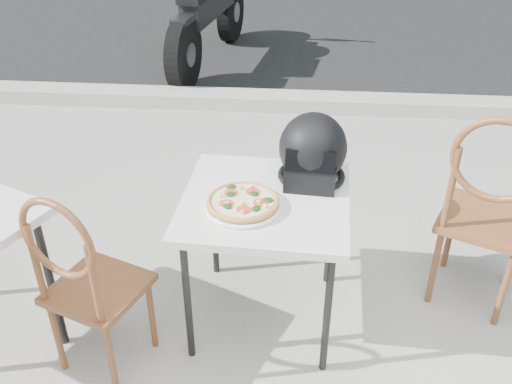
# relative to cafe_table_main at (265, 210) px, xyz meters

# --- Properties ---
(curb) EXTENTS (30.00, 0.25, 0.12)m
(curb) POSITION_rel_cafe_table_main_xyz_m (0.49, 2.51, -0.56)
(curb) COLOR #A5A29B
(curb) RESTS_ON ground
(cafe_table_main) EXTENTS (0.75, 0.75, 0.68)m
(cafe_table_main) POSITION_rel_cafe_table_main_xyz_m (0.00, 0.00, 0.00)
(cafe_table_main) COLOR silver
(cafe_table_main) RESTS_ON ground
(plate) EXTENTS (0.39, 0.39, 0.02)m
(plate) POSITION_rel_cafe_table_main_xyz_m (-0.09, -0.09, 0.07)
(plate) COLOR white
(plate) RESTS_ON cafe_table_main
(pizza) EXTENTS (0.40, 0.40, 0.04)m
(pizza) POSITION_rel_cafe_table_main_xyz_m (-0.09, -0.09, 0.09)
(pizza) COLOR #C18D46
(pizza) RESTS_ON plate
(helmet) EXTENTS (0.33, 0.34, 0.31)m
(helmet) POSITION_rel_cafe_table_main_xyz_m (0.19, 0.17, 0.20)
(helmet) COLOR black
(helmet) RESTS_ON cafe_table_main
(cafe_chair_main) EXTENTS (0.53, 0.53, 1.05)m
(cafe_chair_main) POSITION_rel_cafe_table_main_xyz_m (0.99, 0.17, -0.03)
(cafe_chair_main) COLOR brown
(cafe_chair_main) RESTS_ON ground
(cafe_chair_side) EXTENTS (0.46, 0.46, 0.93)m
(cafe_chair_side) POSITION_rel_cafe_table_main_xyz_m (-0.69, -0.38, -0.10)
(cafe_chair_side) COLOR brown
(cafe_chair_side) RESTS_ON ground
(motorcycle) EXTENTS (0.61, 2.14, 1.07)m
(motorcycle) POSITION_rel_cafe_table_main_xyz_m (-0.81, 3.62, -0.15)
(motorcycle) COLOR black
(motorcycle) RESTS_ON street_asphalt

